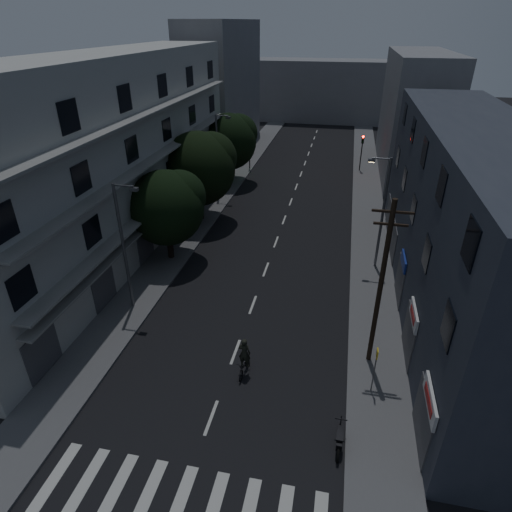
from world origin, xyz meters
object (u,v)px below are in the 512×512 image
(utility_pole, at_px, (381,283))
(bus_stop_sign, at_px, (376,363))
(cyclist, at_px, (245,362))
(motorcycle, at_px, (339,440))

(utility_pole, bearing_deg, bus_stop_sign, -88.28)
(cyclist, bearing_deg, bus_stop_sign, 4.20)
(utility_pole, relative_size, motorcycle, 4.95)
(bus_stop_sign, relative_size, motorcycle, 1.39)
(cyclist, bearing_deg, utility_pole, 23.97)
(bus_stop_sign, bearing_deg, cyclist, 179.47)
(motorcycle, distance_m, cyclist, 5.99)
(motorcycle, height_order, cyclist, cyclist)
(utility_pole, distance_m, bus_stop_sign, 3.72)
(motorcycle, bearing_deg, bus_stop_sign, 68.75)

